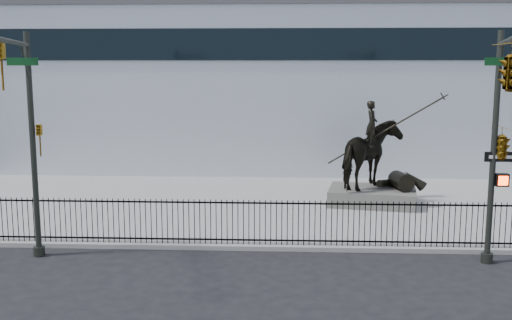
{
  "coord_description": "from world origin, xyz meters",
  "views": [
    {
      "loc": [
        0.75,
        -17.75,
        6.05
      ],
      "look_at": [
        -0.37,
        6.0,
        2.2
      ],
      "focal_mm": 42.0,
      "sensor_mm": 36.0,
      "label": 1
    }
  ],
  "objects_px": {
    "equestrian_statue": "(375,156)",
    "statue_plinth": "(372,196)",
    "traffic_signal_right": "(505,110)",
    "traffic_signal_left": "(29,133)"
  },
  "relations": [
    {
      "from": "equestrian_statue",
      "to": "statue_plinth",
      "type": "bearing_deg",
      "value": 180.0
    },
    {
      "from": "statue_plinth",
      "to": "equestrian_statue",
      "type": "bearing_deg",
      "value": -0.0
    },
    {
      "from": "equestrian_statue",
      "to": "traffic_signal_right",
      "type": "height_order",
      "value": "traffic_signal_right"
    },
    {
      "from": "statue_plinth",
      "to": "traffic_signal_right",
      "type": "height_order",
      "value": "traffic_signal_right"
    },
    {
      "from": "statue_plinth",
      "to": "equestrian_statue",
      "type": "relative_size",
      "value": 0.79
    },
    {
      "from": "statue_plinth",
      "to": "traffic_signal_left",
      "type": "distance_m",
      "value": 14.18
    },
    {
      "from": "statue_plinth",
      "to": "traffic_signal_right",
      "type": "distance_m",
      "value": 10.41
    },
    {
      "from": "traffic_signal_right",
      "to": "statue_plinth",
      "type": "bearing_deg",
      "value": 101.99
    },
    {
      "from": "statue_plinth",
      "to": "traffic_signal_left",
      "type": "xyz_separation_m",
      "value": [
        -11.25,
        -7.86,
        3.54
      ]
    },
    {
      "from": "traffic_signal_right",
      "to": "traffic_signal_left",
      "type": "bearing_deg",
      "value": 174.04
    }
  ]
}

